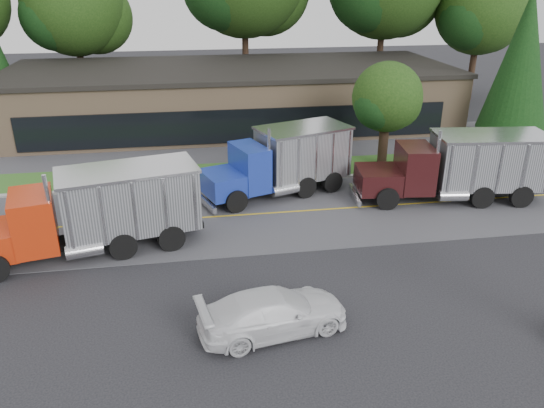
{
  "coord_description": "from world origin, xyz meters",
  "views": [
    {
      "loc": [
        -1.29,
        -13.78,
        10.5
      ],
      "look_at": [
        1.88,
        6.01,
        1.8
      ],
      "focal_mm": 35.0,
      "sensor_mm": 36.0,
      "label": 1
    }
  ],
  "objects_px": {
    "dump_truck_blue": "(285,159)",
    "dump_truck_maroon": "(463,165)",
    "rally_car": "(273,312)",
    "dump_truck_red": "(98,209)"
  },
  "relations": [
    {
      "from": "dump_truck_blue",
      "to": "dump_truck_maroon",
      "type": "relative_size",
      "value": 0.85
    },
    {
      "from": "dump_truck_blue",
      "to": "rally_car",
      "type": "relative_size",
      "value": 1.68
    },
    {
      "from": "dump_truck_red",
      "to": "dump_truck_maroon",
      "type": "xyz_separation_m",
      "value": [
        17.12,
        2.7,
        -0.0
      ]
    },
    {
      "from": "dump_truck_blue",
      "to": "dump_truck_red",
      "type": "bearing_deg",
      "value": 11.4
    },
    {
      "from": "dump_truck_maroon",
      "to": "rally_car",
      "type": "relative_size",
      "value": 1.98
    },
    {
      "from": "dump_truck_blue",
      "to": "dump_truck_maroon",
      "type": "distance_m",
      "value": 8.87
    },
    {
      "from": "dump_truck_maroon",
      "to": "dump_truck_blue",
      "type": "bearing_deg",
      "value": -8.4
    },
    {
      "from": "dump_truck_red",
      "to": "dump_truck_blue",
      "type": "relative_size",
      "value": 1.18
    },
    {
      "from": "dump_truck_maroon",
      "to": "rally_car",
      "type": "distance_m",
      "value": 14.42
    },
    {
      "from": "dump_truck_red",
      "to": "dump_truck_blue",
      "type": "height_order",
      "value": "same"
    }
  ]
}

